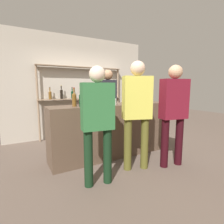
{
  "coord_description": "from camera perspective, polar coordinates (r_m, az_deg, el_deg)",
  "views": [
    {
      "loc": [
        -1.73,
        -3.04,
        1.4
      ],
      "look_at": [
        0.0,
        0.0,
        0.9
      ],
      "focal_mm": 28.0,
      "sensor_mm": 36.0,
      "label": 1
    }
  ],
  "objects": [
    {
      "name": "customer_right",
      "position": [
        3.2,
        19.48,
        1.16
      ],
      "size": [
        0.5,
        0.29,
        1.77
      ],
      "rotation": [
        0.0,
        0.0,
        1.39
      ],
      "color": "black",
      "rests_on": "ground_plane"
    },
    {
      "name": "wine_glass",
      "position": [
        3.44,
        -2.67,
        4.44
      ],
      "size": [
        0.08,
        0.08,
        0.16
      ],
      "color": "silver",
      "rests_on": "bar_counter"
    },
    {
      "name": "back_shelf",
      "position": [
        5.05,
        -9.68,
        6.8
      ],
      "size": [
        2.41,
        0.18,
        1.96
      ],
      "color": "#897056",
      "rests_on": "ground_plane"
    },
    {
      "name": "counter_bottle_1",
      "position": [
        3.2,
        -7.61,
        4.63
      ],
      "size": [
        0.09,
        0.09,
        0.38
      ],
      "color": "brown",
      "rests_on": "bar_counter"
    },
    {
      "name": "ice_bucket",
      "position": [
        4.11,
        11.59,
        4.63
      ],
      "size": [
        0.21,
        0.21,
        0.2
      ],
      "color": "#B2B2B7",
      "rests_on": "bar_counter"
    },
    {
      "name": "back_wall",
      "position": [
        5.21,
        -10.4,
        8.01
      ],
      "size": [
        4.11,
        0.12,
        2.8
      ],
      "primitive_type": "cube",
      "color": "#B2A899",
      "rests_on": "ground_plane"
    },
    {
      "name": "counter_bottle_3",
      "position": [
        3.16,
        -12.23,
        4.17
      ],
      "size": [
        0.08,
        0.08,
        0.33
      ],
      "color": "brown",
      "rests_on": "bar_counter"
    },
    {
      "name": "customer_left",
      "position": [
        2.42,
        -4.69,
        -1.72
      ],
      "size": [
        0.47,
        0.26,
        1.68
      ],
      "rotation": [
        0.0,
        0.0,
        1.43
      ],
      "color": "black",
      "rests_on": "ground_plane"
    },
    {
      "name": "ground_plane",
      "position": [
        3.76,
        0.0,
        -13.72
      ],
      "size": [
        16.0,
        16.0,
        0.0
      ],
      "primitive_type": "plane",
      "color": "brown"
    },
    {
      "name": "counter_bottle_2",
      "position": [
        3.1,
        -10.0,
        4.08
      ],
      "size": [
        0.08,
        0.08,
        0.33
      ],
      "color": "black",
      "rests_on": "bar_counter"
    },
    {
      "name": "server_behind_counter",
      "position": [
        4.18,
        -1.34,
        3.87
      ],
      "size": [
        0.44,
        0.3,
        1.8
      ],
      "rotation": [
        0.0,
        0.0,
        -1.9
      ],
      "color": "black",
      "rests_on": "ground_plane"
    },
    {
      "name": "bar_counter",
      "position": [
        3.6,
        0.0,
        -5.86
      ],
      "size": [
        2.51,
        0.57,
        1.06
      ],
      "primitive_type": "cube",
      "color": "brown",
      "rests_on": "ground_plane"
    },
    {
      "name": "customer_center",
      "position": [
        2.91,
        8.16,
        1.56
      ],
      "size": [
        0.51,
        0.34,
        1.82
      ],
      "rotation": [
        0.0,
        0.0,
        1.25
      ],
      "color": "brown",
      "rests_on": "ground_plane"
    },
    {
      "name": "cork_jar",
      "position": [
        3.38,
        0.53,
        3.4
      ],
      "size": [
        0.11,
        0.11,
        0.12
      ],
      "color": "silver",
      "rests_on": "bar_counter"
    },
    {
      "name": "counter_bottle_0",
      "position": [
        3.91,
        9.36,
        4.95
      ],
      "size": [
        0.07,
        0.07,
        0.33
      ],
      "color": "brown",
      "rests_on": "bar_counter"
    }
  ]
}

